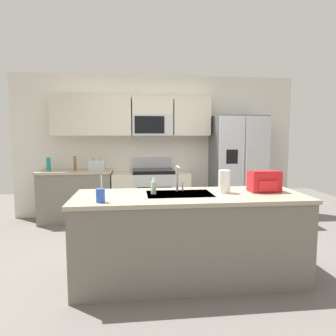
{
  "coord_description": "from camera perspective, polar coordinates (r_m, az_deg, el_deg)",
  "views": [
    {
      "loc": [
        -0.44,
        -3.67,
        1.51
      ],
      "look_at": [
        0.04,
        0.6,
        1.05
      ],
      "focal_mm": 32.99,
      "sensor_mm": 36.0,
      "label": 1
    }
  ],
  "objects": [
    {
      "name": "paper_towel_roll",
      "position": [
        3.33,
        10.34,
        -2.47
      ],
      "size": [
        0.12,
        0.12,
        0.24
      ],
      "primitive_type": "cylinder",
      "color": "white",
      "rests_on": "island_counter"
    },
    {
      "name": "bottle_teal",
      "position": [
        5.72,
        -21.2,
        0.7
      ],
      "size": [
        0.07,
        0.07,
        0.22
      ],
      "primitive_type": "cylinder",
      "color": "teal",
      "rests_on": "back_counter"
    },
    {
      "name": "backpack",
      "position": [
        3.49,
        17.38,
        -2.31
      ],
      "size": [
        0.32,
        0.22,
        0.23
      ],
      "color": "red",
      "rests_on": "island_counter"
    },
    {
      "name": "range_oven",
      "position": [
        5.59,
        -3.13,
        -4.91
      ],
      "size": [
        1.36,
        0.61,
        1.1
      ],
      "color": "#B7BABF",
      "rests_on": "ground"
    },
    {
      "name": "sink_faucet",
      "position": [
        3.35,
        1.88,
        -1.49
      ],
      "size": [
        0.08,
        0.21,
        0.28
      ],
      "color": "#B7BABF",
      "rests_on": "island_counter"
    },
    {
      "name": "soap_dispenser",
      "position": [
        3.21,
        -2.69,
        -3.62
      ],
      "size": [
        0.06,
        0.06,
        0.17
      ],
      "color": "#A5D8B2",
      "rests_on": "island_counter"
    },
    {
      "name": "island_counter",
      "position": [
        3.32,
        3.97,
        -12.48
      ],
      "size": [
        2.37,
        0.87,
        0.9
      ],
      "color": "slate",
      "rests_on": "ground"
    },
    {
      "name": "back_counter",
      "position": [
        5.66,
        -16.54,
        -4.92
      ],
      "size": [
        1.25,
        0.63,
        0.9
      ],
      "color": "slate",
      "rests_on": "ground"
    },
    {
      "name": "refrigerator",
      "position": [
        5.75,
        12.68,
        0.13
      ],
      "size": [
        0.9,
        0.76,
        1.85
      ],
      "color": "#4C4F54",
      "rests_on": "ground"
    },
    {
      "name": "ground_plane",
      "position": [
        3.99,
        0.4,
        -16.11
      ],
      "size": [
        9.0,
        9.0,
        0.0
      ],
      "primitive_type": "plane",
      "color": "#66605B",
      "rests_on": "ground"
    },
    {
      "name": "toaster",
      "position": [
        5.48,
        -13.04,
        0.52
      ],
      "size": [
        0.28,
        0.16,
        0.18
      ],
      "color": "#B7BABF",
      "rests_on": "back_counter"
    },
    {
      "name": "kitchen_wall_unit",
      "position": [
        5.76,
        -3.48,
        5.73
      ],
      "size": [
        5.2,
        0.43,
        2.6
      ],
      "color": "silver",
      "rests_on": "ground"
    },
    {
      "name": "drink_cup_blue",
      "position": [
        2.88,
        -12.37,
        -4.95
      ],
      "size": [
        0.08,
        0.08,
        0.25
      ],
      "color": "blue",
      "rests_on": "island_counter"
    },
    {
      "name": "pepper_mill",
      "position": [
        5.58,
        -16.81,
        0.86
      ],
      "size": [
        0.05,
        0.05,
        0.25
      ],
      "primitive_type": "cylinder",
      "color": "brown",
      "rests_on": "back_counter"
    }
  ]
}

